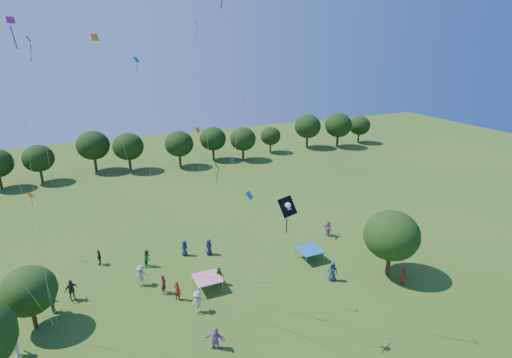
# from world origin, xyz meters

# --- Properties ---
(near_tree_north) EXTENTS (3.90, 3.90, 4.93)m
(near_tree_north) POSITION_xyz_m (-15.51, 19.12, 3.17)
(near_tree_north) COLOR #422B19
(near_tree_north) RESTS_ON ground
(near_tree_east) EXTENTS (4.85, 4.85, 6.12)m
(near_tree_east) POSITION_xyz_m (13.02, 13.92, 3.93)
(near_tree_east) COLOR #422B19
(near_tree_east) RESTS_ON ground
(treeline) EXTENTS (88.01, 8.77, 6.77)m
(treeline) POSITION_xyz_m (-1.73, 55.43, 4.09)
(treeline) COLOR #422B19
(treeline) RESTS_ON ground
(tent_red_stripe) EXTENTS (2.20, 2.20, 1.10)m
(tent_red_stripe) POSITION_xyz_m (-2.46, 18.55, 1.04)
(tent_red_stripe) COLOR red
(tent_red_stripe) RESTS_ON ground
(tent_blue) EXTENTS (2.20, 2.20, 1.10)m
(tent_blue) POSITION_xyz_m (8.00, 19.11, 1.04)
(tent_blue) COLOR blue
(tent_blue) RESTS_ON ground
(crowd_person_0) EXTENTS (0.84, 0.88, 1.60)m
(crowd_person_0) POSITION_xyz_m (-2.76, 24.85, 0.80)
(crowd_person_0) COLOR #1A1D4E
(crowd_person_0) RESTS_ON ground
(crowd_person_1) EXTENTS (0.73, 0.75, 1.71)m
(crowd_person_1) POSITION_xyz_m (-5.15, 18.12, 0.85)
(crowd_person_1) COLOR maroon
(crowd_person_1) RESTS_ON ground
(crowd_person_2) EXTENTS (0.92, 0.72, 1.65)m
(crowd_person_2) POSITION_xyz_m (-1.33, 18.68, 0.82)
(crowd_person_2) COLOR #2B622A
(crowd_person_2) RESTS_ON ground
(crowd_person_3) EXTENTS (0.68, 1.26, 1.85)m
(crowd_person_3) POSITION_xyz_m (-16.52, 16.48, 0.93)
(crowd_person_3) COLOR beige
(crowd_person_3) RESTS_ON ground
(crowd_person_4) EXTENTS (1.21, 0.92, 1.88)m
(crowd_person_4) POSITION_xyz_m (-12.98, 21.63, 0.94)
(crowd_person_4) COLOR #37342C
(crowd_person_4) RESTS_ON ground
(crowd_person_5) EXTENTS (1.59, 1.41, 1.69)m
(crowd_person_5) POSITION_xyz_m (-4.15, 11.65, 0.84)
(crowd_person_5) COLOR #AD65A9
(crowd_person_5) RESTS_ON ground
(crowd_person_6) EXTENTS (1.00, 0.88, 1.79)m
(crowd_person_6) POSITION_xyz_m (7.93, 15.21, 0.90)
(crowd_person_6) COLOR navy
(crowd_person_6) RESTS_ON ground
(crowd_person_7) EXTENTS (0.59, 0.76, 1.79)m
(crowd_person_7) POSITION_xyz_m (13.13, 12.14, 0.89)
(crowd_person_7) COLOR maroon
(crowd_person_7) RESTS_ON ground
(crowd_person_8) EXTENTS (0.85, 0.96, 1.71)m
(crowd_person_8) POSITION_xyz_m (-6.43, 24.32, 0.86)
(crowd_person_8) COLOR #22502C
(crowd_person_8) RESTS_ON ground
(crowd_person_9) EXTENTS (1.26, 0.74, 1.81)m
(crowd_person_9) POSITION_xyz_m (-4.08, 15.97, 0.90)
(crowd_person_9) COLOR #B0AA8D
(crowd_person_9) RESTS_ON ground
(crowd_person_10) EXTENTS (0.62, 0.98, 1.54)m
(crowd_person_10) POSITION_xyz_m (-10.52, 26.50, 0.77)
(crowd_person_10) COLOR #362E2B
(crowd_person_10) RESTS_ON ground
(crowd_person_11) EXTENTS (0.58, 1.61, 1.72)m
(crowd_person_11) POSITION_xyz_m (12.41, 22.52, 0.86)
(crowd_person_11) COLOR #90548B
(crowd_person_11) RESTS_ON ground
(crowd_person_12) EXTENTS (0.92, 0.74, 1.65)m
(crowd_person_12) POSITION_xyz_m (-0.53, 24.02, 0.82)
(crowd_person_12) COLOR #1A1B4D
(crowd_person_12) RESTS_ON ground
(crowd_person_13) EXTENTS (0.70, 0.77, 1.74)m
(crowd_person_13) POSITION_xyz_m (-5.96, 19.46, 0.87)
(crowd_person_13) COLOR maroon
(crowd_person_13) RESTS_ON ground
(crowd_person_14) EXTENTS (0.73, 1.02, 1.86)m
(crowd_person_14) POSITION_xyz_m (-14.25, 20.61, 0.93)
(crowd_person_14) COLOR #296138
(crowd_person_14) RESTS_ON ground
(crowd_person_15) EXTENTS (1.28, 0.68, 1.88)m
(crowd_person_15) POSITION_xyz_m (-7.49, 21.51, 0.94)
(crowd_person_15) COLOR tan
(crowd_person_15) RESTS_ON ground
(pirate_kite) EXTENTS (4.04, 2.43, 9.40)m
(pirate_kite) POSITION_xyz_m (0.64, 10.52, 10.08)
(pirate_kite) COLOR black
(red_high_kite) EXTENTS (0.73, 2.23, 24.30)m
(red_high_kite) POSITION_xyz_m (-2.05, 13.75, 21.05)
(red_high_kite) COLOR red
(small_kite_0) EXTENTS (0.96, 8.76, 11.59)m
(small_kite_0) POSITION_xyz_m (-14.64, 11.01, 9.32)
(small_kite_0) COLOR #C73E0B
(small_kite_1) EXTENTS (5.39, 6.08, 13.98)m
(small_kite_1) POSITION_xyz_m (3.82, 26.64, 11.73)
(small_kite_1) COLOR orange
(small_kite_2) EXTENTS (2.89, 2.75, 19.28)m
(small_kite_2) POSITION_xyz_m (-7.89, 26.83, 16.10)
(small_kite_2) COLOR orange
(small_kite_3) EXTENTS (1.42, 8.31, 20.57)m
(small_kite_3) POSITION_xyz_m (0.59, 27.92, 16.81)
(small_kite_3) COLOR #258117
(small_kite_4) EXTENTS (1.45, 4.40, 10.43)m
(small_kite_4) POSITION_xyz_m (-1.93, 11.01, 9.30)
(small_kite_4) COLOR #115FB1
(small_kite_5) EXTENTS (1.27, 1.61, 19.89)m
(small_kite_5) POSITION_xyz_m (-13.44, 15.92, 15.05)
(small_kite_5) COLOR #8A1770
(small_kite_6) EXTENTS (3.59, 0.53, 7.34)m
(small_kite_6) POSITION_xyz_m (1.82, 14.04, 7.22)
(small_kite_6) COLOR white
(small_kite_7) EXTENTS (1.06, 5.88, 13.29)m
(small_kite_7) POSITION_xyz_m (-0.92, 9.99, 10.63)
(small_kite_7) COLOR #0B76AB
(small_kite_8) EXTENTS (0.94, 3.12, 20.67)m
(small_kite_8) POSITION_xyz_m (-14.33, 14.99, 16.01)
(small_kite_8) COLOR #F20E45
(small_kite_9) EXTENTS (0.78, 1.34, 12.19)m
(small_kite_9) POSITION_xyz_m (-2.14, 20.50, 10.21)
(small_kite_9) COLOR orange
(small_kite_10) EXTENTS (2.62, 4.92, 5.57)m
(small_kite_10) POSITION_xyz_m (-15.21, 29.43, 5.88)
(small_kite_10) COLOR orange
(small_kite_11) EXTENTS (0.95, 1.95, 10.85)m
(small_kite_11) POSITION_xyz_m (-2.29, 15.45, 9.97)
(small_kite_11) COLOR #1B8E19
(small_kite_12) EXTENTS (0.78, 0.53, 17.58)m
(small_kite_12) POSITION_xyz_m (-5.88, 22.49, 14.10)
(small_kite_12) COLOR #1379BF
(small_kite_13) EXTENTS (0.34, 0.53, 19.10)m
(small_kite_13) POSITION_xyz_m (-13.17, 25.44, 15.54)
(small_kite_13) COLOR #911998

